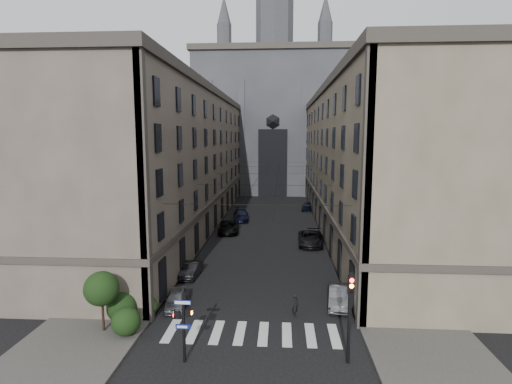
% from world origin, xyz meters
% --- Properties ---
extents(ground, '(260.00, 260.00, 0.00)m').
position_xyz_m(ground, '(0.00, 0.00, 0.00)').
color(ground, black).
rests_on(ground, ground).
extents(sidewalk_left, '(7.00, 80.00, 0.15)m').
position_xyz_m(sidewalk_left, '(-10.50, 36.00, 0.07)').
color(sidewalk_left, '#383533').
rests_on(sidewalk_left, ground).
extents(sidewalk_right, '(7.00, 80.00, 0.15)m').
position_xyz_m(sidewalk_right, '(10.50, 36.00, 0.07)').
color(sidewalk_right, '#383533').
rests_on(sidewalk_right, ground).
extents(zebra_crossing, '(11.00, 3.20, 0.01)m').
position_xyz_m(zebra_crossing, '(0.00, 5.00, 0.01)').
color(zebra_crossing, beige).
rests_on(zebra_crossing, ground).
extents(building_left, '(13.60, 60.60, 18.85)m').
position_xyz_m(building_left, '(-13.44, 36.00, 9.34)').
color(building_left, '#4D433B').
rests_on(building_left, ground).
extents(building_right, '(13.60, 60.60, 18.85)m').
position_xyz_m(building_right, '(13.44, 36.00, 9.34)').
color(building_right, brown).
rests_on(building_right, ground).
extents(gothic_tower, '(35.00, 23.00, 58.00)m').
position_xyz_m(gothic_tower, '(0.00, 74.96, 17.80)').
color(gothic_tower, '#2D2D33').
rests_on(gothic_tower, ground).
extents(pedestrian_signal_left, '(1.02, 0.38, 4.00)m').
position_xyz_m(pedestrian_signal_left, '(-3.51, 1.50, 2.32)').
color(pedestrian_signal_left, black).
rests_on(pedestrian_signal_left, ground).
extents(traffic_light_right, '(0.34, 0.50, 5.20)m').
position_xyz_m(traffic_light_right, '(5.60, 1.92, 3.29)').
color(traffic_light_right, black).
rests_on(traffic_light_right, ground).
extents(shrub_cluster, '(3.90, 4.40, 3.90)m').
position_xyz_m(shrub_cluster, '(-8.72, 5.01, 1.80)').
color(shrub_cluster, black).
rests_on(shrub_cluster, sidewalk_left).
extents(tram_wires, '(14.00, 60.00, 0.43)m').
position_xyz_m(tram_wires, '(0.00, 35.63, 7.25)').
color(tram_wires, black).
rests_on(tram_wires, ground).
extents(car_left_near, '(1.99, 3.91, 1.27)m').
position_xyz_m(car_left_near, '(-5.82, 8.62, 0.64)').
color(car_left_near, slate).
rests_on(car_left_near, ground).
extents(car_left_midnear, '(1.55, 3.92, 1.27)m').
position_xyz_m(car_left_midnear, '(-6.20, 15.06, 0.64)').
color(car_left_midnear, black).
rests_on(car_left_midnear, ground).
extents(car_left_midfar, '(2.95, 5.65, 1.52)m').
position_xyz_m(car_left_midfar, '(-5.00, 31.63, 0.76)').
color(car_left_midfar, black).
rests_on(car_left_midfar, ground).
extents(car_left_far, '(2.81, 5.69, 1.59)m').
position_xyz_m(car_left_far, '(-4.20, 39.51, 0.79)').
color(car_left_far, black).
rests_on(car_left_far, ground).
extents(car_right_near, '(2.09, 4.53, 1.44)m').
position_xyz_m(car_right_near, '(6.20, 9.67, 0.72)').
color(car_right_near, slate).
rests_on(car_right_near, ground).
extents(car_right_midnear, '(2.81, 5.76, 1.58)m').
position_xyz_m(car_right_midnear, '(5.18, 26.27, 0.79)').
color(car_right_midnear, black).
rests_on(car_right_midnear, ground).
extents(car_right_midfar, '(2.47, 5.20, 1.47)m').
position_xyz_m(car_right_midfar, '(5.71, 26.47, 0.73)').
color(car_right_midfar, black).
rests_on(car_right_midfar, ground).
extents(car_right_far, '(2.17, 4.25, 1.38)m').
position_xyz_m(car_right_far, '(6.20, 48.33, 0.69)').
color(car_right_far, black).
rests_on(car_right_far, ground).
extents(pedestrian, '(0.51, 0.68, 1.68)m').
position_xyz_m(pedestrian, '(2.86, 7.54, 0.84)').
color(pedestrian, black).
rests_on(pedestrian, ground).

